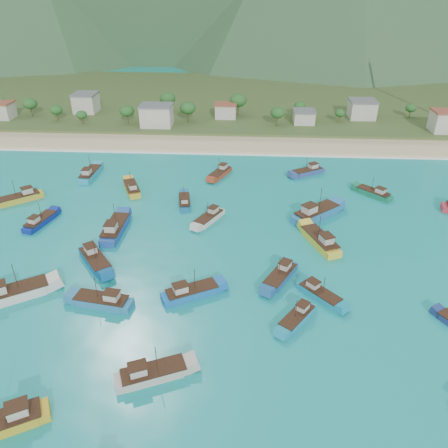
# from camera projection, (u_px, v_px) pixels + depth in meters

# --- Properties ---
(ground) EXTENTS (600.00, 600.00, 0.00)m
(ground) POSITION_uv_depth(u_px,v_px,m) (234.00, 285.00, 83.15)
(ground) COLOR #0B6E82
(ground) RESTS_ON ground
(beach) EXTENTS (400.00, 18.00, 1.20)m
(beach) POSITION_uv_depth(u_px,v_px,m) (243.00, 144.00, 151.50)
(beach) COLOR beige
(beach) RESTS_ON ground
(land) EXTENTS (400.00, 110.00, 2.40)m
(land) POSITION_uv_depth(u_px,v_px,m) (246.00, 100.00, 204.28)
(land) COLOR #385123
(land) RESTS_ON ground
(surf_line) EXTENTS (400.00, 2.50, 0.08)m
(surf_line) POSITION_uv_depth(u_px,v_px,m) (243.00, 154.00, 143.28)
(surf_line) COLOR white
(surf_line) RESTS_ON ground
(village) EXTENTS (214.56, 27.02, 7.39)m
(village) POSITION_uv_depth(u_px,v_px,m) (264.00, 113.00, 168.78)
(village) COLOR beige
(village) RESTS_ON ground
(vegetation) EXTENTS (275.78, 25.74, 9.01)m
(vegetation) POSITION_uv_depth(u_px,v_px,m) (251.00, 110.00, 170.28)
(vegetation) COLOR #235623
(vegetation) RESTS_ON ground
(boat_0) EXTENTS (12.83, 10.06, 7.57)m
(boat_0) POSITION_uv_depth(u_px,v_px,m) (14.00, 294.00, 79.34)
(boat_0) COLOR silver
(boat_0) RESTS_ON ground
(boat_1) EXTENTS (9.37, 10.79, 6.56)m
(boat_1) POSITION_uv_depth(u_px,v_px,m) (95.00, 260.00, 88.89)
(boat_1) COLOR #0E528B
(boat_1) RESTS_ON ground
(boat_2) EXTENTS (8.12, 8.46, 5.35)m
(boat_2) POSITION_uv_depth(u_px,v_px,m) (319.00, 294.00, 79.80)
(boat_2) COLOR #1287A8
(boat_2) RESTS_ON ground
(boat_3) EXTENTS (10.85, 7.65, 6.26)m
(boat_3) POSITION_uv_depth(u_px,v_px,m) (191.00, 293.00, 80.00)
(boat_3) COLOR #155FAF
(boat_3) RESTS_ON ground
(boat_4) EXTENTS (10.65, 9.54, 6.55)m
(boat_4) POSITION_uv_depth(u_px,v_px,m) (20.00, 198.00, 113.42)
(boat_4) COLOR gold
(boat_4) RESTS_ON ground
(boat_7) EXTENTS (7.18, 9.92, 5.75)m
(boat_7) POSITION_uv_depth(u_px,v_px,m) (209.00, 218.00, 104.48)
(boat_7) COLOR beige
(boat_7) RESTS_ON ground
(boat_8) EXTENTS (5.25, 10.07, 5.71)m
(boat_8) POSITION_uv_depth(u_px,v_px,m) (40.00, 222.00, 103.03)
(boat_8) COLOR navy
(boat_8) RESTS_ON ground
(boat_9) EXTENTS (3.97, 12.66, 7.44)m
(boat_9) POSITION_uv_depth(u_px,v_px,m) (115.00, 229.00, 99.49)
(boat_9) COLOR #224A99
(boat_9) RESTS_ON ground
(boat_10) EXTENTS (8.95, 8.83, 5.73)m
(boat_10) POSITION_uv_depth(u_px,v_px,m) (374.00, 194.00, 116.21)
(boat_10) COLOR #136D4A
(boat_10) RESTS_ON ground
(boat_15) EXTENTS (6.94, 10.71, 6.11)m
(boat_15) POSITION_uv_depth(u_px,v_px,m) (132.00, 189.00, 118.62)
(boat_15) COLOR gold
(boat_15) RESTS_ON ground
(boat_16) EXTENTS (12.86, 11.87, 8.00)m
(boat_16) POSITION_uv_depth(u_px,v_px,m) (316.00, 213.00, 105.71)
(boat_16) COLOR #2269A1
(boat_16) RESTS_ON ground
(boat_18) EXTENTS (4.11, 9.29, 5.30)m
(boat_18) POSITION_uv_depth(u_px,v_px,m) (185.00, 202.00, 112.03)
(boat_18) COLOR #135B8E
(boat_18) RESTS_ON ground
(boat_20) EXTENTS (7.91, 12.45, 7.10)m
(boat_20) POSITION_uv_depth(u_px,v_px,m) (320.00, 241.00, 95.16)
(boat_20) COLOR yellow
(boat_20) RESTS_ON ground
(boat_21) EXTENTS (11.40, 8.13, 6.59)m
(boat_21) POSITION_uv_depth(u_px,v_px,m) (3.00, 424.00, 56.60)
(boat_21) COLOR gold
(boat_21) RESTS_ON ground
(boat_23) EXTENTS (6.63, 10.19, 5.82)m
(boat_23) POSITION_uv_depth(u_px,v_px,m) (220.00, 173.00, 127.86)
(boat_23) COLOR #9D361E
(boat_23) RESTS_ON ground
(boat_27) EXTENTS (10.20, 7.82, 5.98)m
(boat_27) POSITION_uv_depth(u_px,v_px,m) (308.00, 172.00, 128.81)
(boat_27) COLOR #2E4683
(boat_27) RESTS_ON ground
(boat_28) EXTENTS (11.00, 4.79, 6.28)m
(boat_28) POSITION_uv_depth(u_px,v_px,m) (103.00, 302.00, 77.81)
(boat_28) COLOR teal
(boat_28) RESTS_ON ground
(boat_30) EXTENTS (7.49, 10.26, 5.96)m
(boat_30) POSITION_uv_depth(u_px,v_px,m) (280.00, 276.00, 84.38)
(boat_30) COLOR #1F558D
(boat_30) RESTS_ON ground
(boat_31) EXTENTS (7.29, 8.69, 5.22)m
(boat_31) POSITION_uv_depth(u_px,v_px,m) (297.00, 318.00, 74.41)
(boat_31) COLOR teal
(boat_31) RESTS_ON ground
(boat_32) EXTENTS (3.72, 11.28, 6.60)m
(boat_32) POSITION_uv_depth(u_px,v_px,m) (90.00, 174.00, 127.06)
(boat_32) COLOR teal
(boat_32) RESTS_ON ground
(boat_33) EXTENTS (10.94, 6.97, 6.24)m
(boat_33) POSITION_uv_depth(u_px,v_px,m) (152.00, 374.00, 63.75)
(boat_33) COLOR #B4B0A4
(boat_33) RESTS_ON ground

